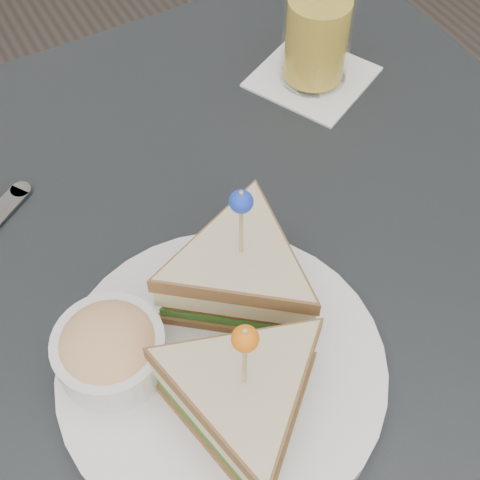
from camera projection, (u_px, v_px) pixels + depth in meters
name	position (u px, v px, depth m)	size (l,w,h in m)	color
table	(236.00, 326.00, 0.66)	(0.80, 0.80, 0.75)	black
plate_meal	(225.00, 343.00, 0.52)	(0.31, 0.31, 0.16)	white
drink_set	(318.00, 28.00, 0.71)	(0.16, 0.16, 0.15)	white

